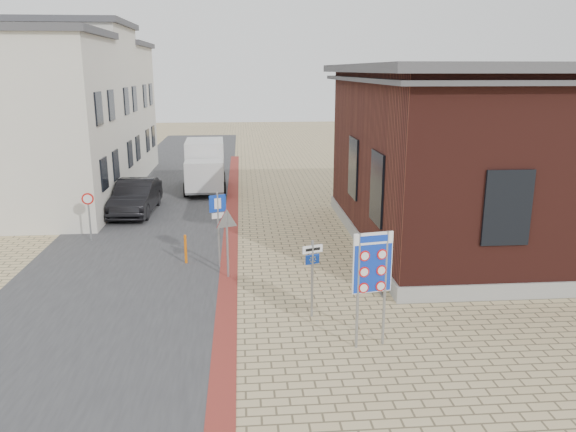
{
  "coord_description": "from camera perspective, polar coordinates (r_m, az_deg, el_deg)",
  "views": [
    {
      "loc": [
        -1.48,
        -13.88,
        6.59
      ],
      "look_at": [
        -0.09,
        2.88,
        2.2
      ],
      "focal_mm": 35.0,
      "sensor_mm": 36.0,
      "label": 1
    }
  ],
  "objects": [
    {
      "name": "bike_rack",
      "position": [
        17.76,
        9.07,
        -6.43
      ],
      "size": [
        0.08,
        1.8,
        0.6
      ],
      "color": "slate",
      "rests_on": "ground"
    },
    {
      "name": "brick_building",
      "position": [
        23.56,
        21.81,
        6.02
      ],
      "size": [
        13.0,
        13.0,
        6.8
      ],
      "color": "gray",
      "rests_on": "ground"
    },
    {
      "name": "ground",
      "position": [
        15.43,
        1.23,
        -10.65
      ],
      "size": [
        120.0,
        120.0,
        0.0
      ],
      "primitive_type": "plane",
      "color": "tan",
      "rests_on": "ground"
    },
    {
      "name": "sedan",
      "position": [
        27.41,
        -15.21,
        1.9
      ],
      "size": [
        1.85,
        4.86,
        1.58
      ],
      "primitive_type": "imported",
      "rotation": [
        0.0,
        0.0,
        -0.04
      ],
      "color": "black",
      "rests_on": "ground"
    },
    {
      "name": "essen_sign",
      "position": [
        15.2,
        2.48,
        -5.25
      ],
      "size": [
        0.57,
        0.24,
        2.18
      ],
      "rotation": [
        0.0,
        0.0,
        0.34
      ],
      "color": "gray",
      "rests_on": "ground"
    },
    {
      "name": "box_truck",
      "position": [
        31.88,
        -8.44,
        5.11
      ],
      "size": [
        2.38,
        5.27,
        2.72
      ],
      "rotation": [
        0.0,
        0.0,
        0.04
      ],
      "color": "slate",
      "rests_on": "ground"
    },
    {
      "name": "curb_strip",
      "position": [
        24.77,
        -5.79,
        -0.84
      ],
      "size": [
        0.6,
        40.0,
        0.02
      ],
      "primitive_type": "cube",
      "color": "maroon",
      "rests_on": "ground"
    },
    {
      "name": "speed_sign",
      "position": [
        23.3,
        -19.59,
        0.58
      ],
      "size": [
        0.46,
        0.1,
        1.96
      ],
      "rotation": [
        0.0,
        0.0,
        0.15
      ],
      "color": "gray",
      "rests_on": "ground"
    },
    {
      "name": "townhouse_near",
      "position": [
        27.67,
        -25.12,
        8.25
      ],
      "size": [
        7.4,
        6.4,
        8.3
      ],
      "color": "silver",
      "rests_on": "ground"
    },
    {
      "name": "parking_sign",
      "position": [
        19.01,
        -7.14,
        -0.07
      ],
      "size": [
        0.55,
        0.26,
        2.63
      ],
      "rotation": [
        0.0,
        0.0,
        0.39
      ],
      "color": "gray",
      "rests_on": "ground"
    },
    {
      "name": "border_sign",
      "position": [
        13.51,
        8.58,
        -4.96
      ],
      "size": [
        0.99,
        0.23,
        2.91
      ],
      "rotation": [
        0.0,
        0.0,
        0.18
      ],
      "color": "gray",
      "rests_on": "ground"
    },
    {
      "name": "townhouse_far",
      "position": [
        39.13,
        -19.15,
        10.29
      ],
      "size": [
        7.4,
        6.4,
        8.3
      ],
      "color": "silver",
      "rests_on": "ground"
    },
    {
      "name": "townhouse_mid",
      "position": [
        33.33,
        -21.7,
        10.14
      ],
      "size": [
        7.4,
        6.4,
        9.1
      ],
      "color": "silver",
      "rests_on": "ground"
    },
    {
      "name": "yield_sign",
      "position": [
        18.05,
        -6.23,
        -1.1
      ],
      "size": [
        0.77,
        0.35,
        2.27
      ],
      "rotation": [
        0.0,
        0.0,
        0.37
      ],
      "color": "gray",
      "rests_on": "ground"
    },
    {
      "name": "bollard",
      "position": [
        19.93,
        -10.36,
        -3.35
      ],
      "size": [
        0.1,
        0.1,
        1.04
      ],
      "primitive_type": "cylinder",
      "rotation": [
        0.0,
        0.0,
        0.12
      ],
      "color": "orange",
      "rests_on": "ground"
    },
    {
      "name": "road_strip",
      "position": [
        29.89,
        -12.38,
        1.57
      ],
      "size": [
        7.0,
        60.0,
        0.02
      ],
      "primitive_type": "cube",
      "color": "#38383A",
      "rests_on": "ground"
    }
  ]
}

